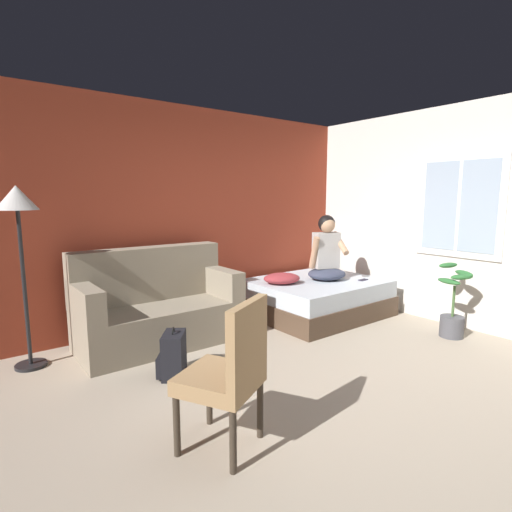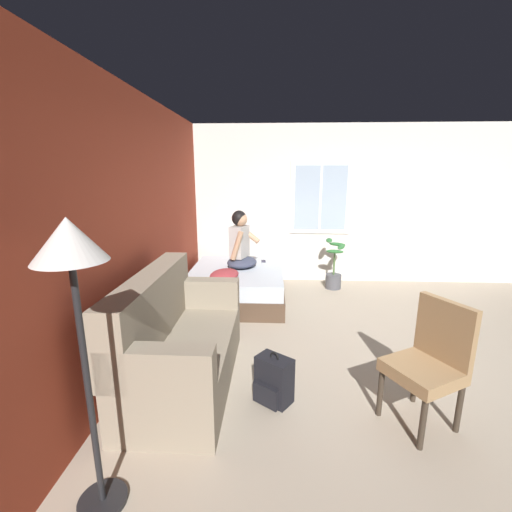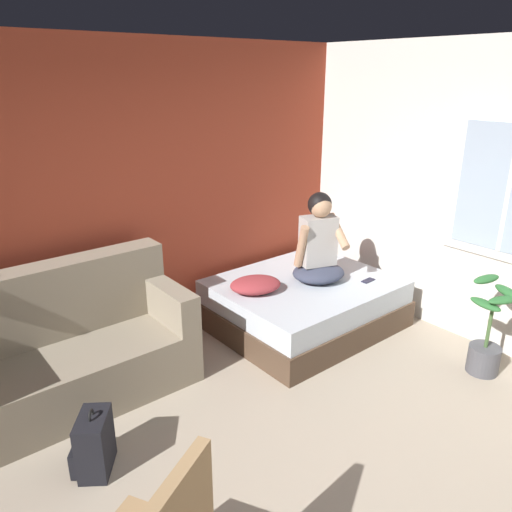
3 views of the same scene
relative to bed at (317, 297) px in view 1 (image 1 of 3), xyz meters
name	(u,v)px [view 1 (image 1 of 3)]	position (x,y,z in m)	size (l,w,h in m)	color
ground_plane	(337,401)	(-1.58, -1.75, -0.24)	(40.00, 40.00, 0.00)	tan
wall_back_accent	(179,217)	(-1.58, 0.89, 1.11)	(10.21, 0.16, 2.70)	#993823
wall_side_with_window	(497,218)	(1.10, -1.75, 1.12)	(0.19, 6.53, 2.70)	silver
bed	(317,297)	(0.00, 0.00, 0.00)	(1.71, 1.42, 0.48)	#4C3828
couch	(157,308)	(-2.16, 0.32, 0.16)	(1.71, 0.83, 1.04)	gray
side_chair	(229,370)	(-2.58, -1.73, 0.30)	(0.62, 0.62, 0.98)	#382D23
person_seated	(326,254)	(0.12, -0.05, 0.60)	(0.63, 0.59, 0.88)	#383D51
backpack	(173,356)	(-2.41, -0.56, -0.04)	(0.35, 0.35, 0.46)	black
throw_pillow	(282,278)	(-0.53, 0.11, 0.31)	(0.48, 0.36, 0.14)	#993338
cell_phone	(363,280)	(0.48, -0.39, 0.25)	(0.07, 0.14, 0.01)	black
floor_lamp	(18,216)	(-3.39, 0.45, 1.19)	(0.36, 0.36, 1.70)	black
potted_plant	(453,311)	(0.59, -1.57, 0.07)	(0.39, 0.37, 0.85)	#4C4C51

